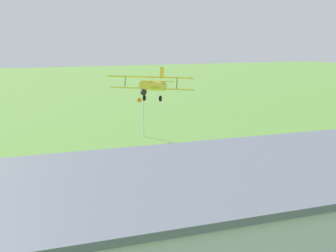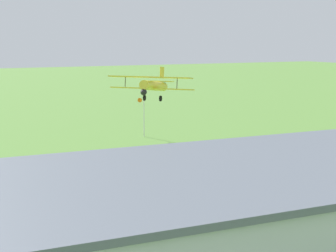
% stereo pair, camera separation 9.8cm
% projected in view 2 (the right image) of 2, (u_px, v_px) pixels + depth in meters
% --- Properties ---
extents(ground_plane, '(400.00, 400.00, 0.00)m').
position_uv_depth(ground_plane, '(116.00, 158.00, 61.14)').
color(ground_plane, '#568438').
extents(hangar, '(38.97, 17.00, 6.14)m').
position_uv_depth(hangar, '(266.00, 214.00, 31.91)').
color(hangar, silver).
rests_on(hangar, ground_plane).
extents(biplane, '(7.81, 8.06, 3.67)m').
position_uv_depth(biplane, '(153.00, 85.00, 60.07)').
color(biplane, yellow).
extents(person_by_parked_cars, '(0.51, 0.51, 1.76)m').
position_uv_depth(person_by_parked_cars, '(331.00, 174.00, 50.33)').
color(person_by_parked_cars, '#33723F').
rests_on(person_by_parked_cars, ground_plane).
extents(windsock, '(1.23, 1.41, 5.41)m').
position_uv_depth(windsock, '(140.00, 102.00, 73.65)').
color(windsock, silver).
rests_on(windsock, ground_plane).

